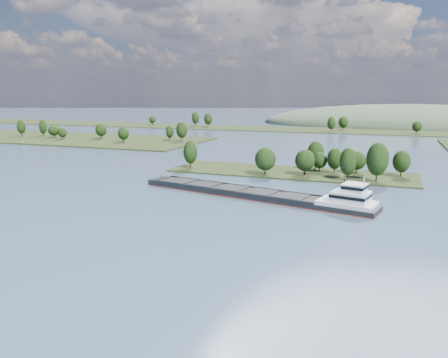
% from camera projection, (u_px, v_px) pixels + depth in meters
% --- Properties ---
extents(ground, '(1800.00, 1800.00, 0.00)m').
position_uv_depth(ground, '(246.00, 208.00, 126.75)').
color(ground, '#3A4B65').
rests_on(ground, ground).
extents(tree_island, '(100.00, 30.00, 15.96)m').
position_uv_depth(tree_island, '(308.00, 165.00, 177.05)').
color(tree_island, '#222E14').
rests_on(tree_island, ground).
extents(left_bank, '(300.00, 80.00, 14.84)m').
position_uv_depth(left_bank, '(19.00, 136.00, 334.17)').
color(left_bank, '#222E14').
rests_on(left_bank, ground).
extents(back_shoreline, '(900.00, 60.00, 15.54)m').
position_uv_depth(back_shoreline, '(352.00, 131.00, 380.95)').
color(back_shoreline, '#222E14').
rests_on(back_shoreline, ground).
extents(hill_west, '(320.00, 160.00, 44.00)m').
position_uv_depth(hill_west, '(412.00, 125.00, 454.93)').
color(hill_west, '#3E5037').
rests_on(hill_west, ground).
extents(cargo_barge, '(80.94, 26.96, 10.93)m').
position_uv_depth(cargo_barge, '(267.00, 194.00, 137.56)').
color(cargo_barge, black).
rests_on(cargo_barge, ground).
extents(motorboat, '(5.32, 4.33, 1.96)m').
position_uv_depth(motorboat, '(23.00, 143.00, 284.35)').
color(motorboat, silver).
rests_on(motorboat, ground).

